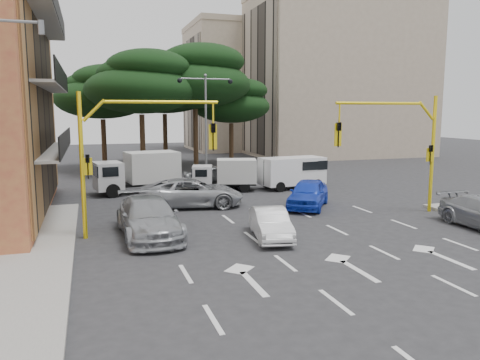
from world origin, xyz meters
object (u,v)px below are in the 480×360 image
at_px(street_lamp_center, 206,108).
at_px(box_truck_a, 138,173).
at_px(car_silver_cross_a, 192,193).
at_px(car_silver_cross_b, 216,176).
at_px(van_white, 292,173).
at_px(signal_mast_right, 404,138).
at_px(car_blue_compact, 308,193).
at_px(signal_mast_left, 127,144).
at_px(box_truck_b, 225,175).
at_px(car_silver_wagon, 149,217).
at_px(car_white_hatch, 270,224).

relative_size(street_lamp_center, box_truck_a, 1.46).
bearing_deg(street_lamp_center, car_silver_cross_a, -108.72).
xyz_separation_m(car_silver_cross_b, van_white, (4.80, -2.00, 0.30)).
distance_m(signal_mast_right, street_lamp_center, 15.65).
bearing_deg(car_silver_cross_b, car_blue_compact, -153.70).
height_order(signal_mast_left, street_lamp_center, street_lamp_center).
bearing_deg(street_lamp_center, box_truck_b, -88.01).
bearing_deg(signal_mast_right, car_silver_wagon, -177.77).
bearing_deg(car_silver_wagon, van_white, 39.31).
distance_m(car_silver_wagon, box_truck_a, 10.93).
relative_size(van_white, box_truck_b, 1.02).
height_order(signal_mast_left, car_silver_cross_b, signal_mast_left).
xyz_separation_m(signal_mast_right, box_truck_b, (-6.65, 9.51, -2.84)).
relative_size(street_lamp_center, van_white, 1.79).
bearing_deg(box_truck_a, signal_mast_left, 162.94).
bearing_deg(car_blue_compact, car_silver_cross_b, 146.06).
bearing_deg(van_white, car_silver_cross_b, -119.47).
xyz_separation_m(car_white_hatch, van_white, (6.07, 11.35, 0.46)).
bearing_deg(car_silver_cross_a, car_blue_compact, -100.06).
bearing_deg(signal_mast_right, box_truck_a, 139.57).
bearing_deg(box_truck_b, car_silver_cross_b, 22.61).
distance_m(car_blue_compact, van_white, 6.33).
distance_m(signal_mast_right, car_white_hatch, 9.05).
xyz_separation_m(car_silver_wagon, car_silver_cross_a, (3.01, 5.51, -0.03)).
height_order(car_silver_wagon, box_truck_b, box_truck_b).
bearing_deg(box_truck_a, car_white_hatch, -171.57).
xyz_separation_m(car_white_hatch, box_truck_b, (1.46, 11.85, 0.42)).
bearing_deg(car_silver_cross_b, car_white_hatch, -179.71).
bearing_deg(van_white, car_silver_wagon, -55.55).
bearing_deg(signal_mast_right, box_truck_b, 124.96).
xyz_separation_m(van_white, box_truck_a, (-10.18, 1.39, 0.23)).
bearing_deg(box_truck_b, van_white, -80.63).
height_order(signal_mast_right, car_silver_wagon, signal_mast_right).
relative_size(car_silver_cross_a, car_silver_cross_b, 1.23).
bearing_deg(car_white_hatch, car_silver_cross_b, 95.49).
relative_size(car_silver_wagon, box_truck_a, 1.06).
bearing_deg(car_silver_cross_b, box_truck_a, 102.19).
relative_size(signal_mast_left, box_truck_b, 1.41).
xyz_separation_m(signal_mast_right, box_truck_a, (-12.21, 10.40, -2.57)).
height_order(signal_mast_left, box_truck_b, signal_mast_left).
height_order(box_truck_a, box_truck_b, box_truck_a).
height_order(car_silver_wagon, box_truck_a, box_truck_a).
height_order(street_lamp_center, car_silver_cross_a, street_lamp_center).
bearing_deg(box_truck_b, street_lamp_center, 17.55).
bearing_deg(car_silver_cross_a, signal_mast_left, 151.99).
bearing_deg(car_silver_wagon, car_silver_cross_a, 59.36).
bearing_deg(street_lamp_center, car_blue_compact, -74.86).
xyz_separation_m(box_truck_a, box_truck_b, (5.56, -0.89, -0.27)).
height_order(signal_mast_right, box_truck_a, signal_mast_right).
bearing_deg(box_truck_b, box_truck_a, 96.43).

